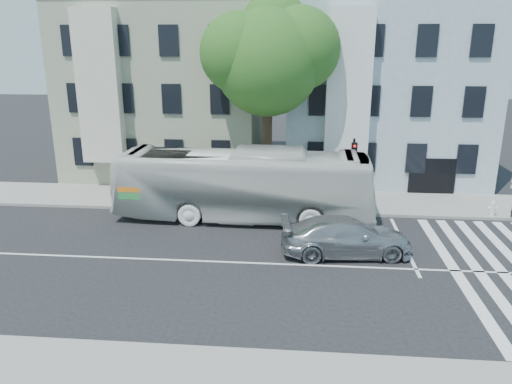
# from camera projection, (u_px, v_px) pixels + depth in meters

# --- Properties ---
(ground) EXTENTS (120.00, 120.00, 0.00)m
(ground) POSITION_uv_depth(u_px,v_px,m) (252.00, 263.00, 20.21)
(ground) COLOR black
(ground) RESTS_ON ground
(sidewalk_far) EXTENTS (80.00, 4.00, 0.15)m
(sidewalk_far) POSITION_uv_depth(u_px,v_px,m) (266.00, 200.00, 27.80)
(sidewalk_far) COLOR gray
(sidewalk_far) RESTS_ON ground
(building_left) EXTENTS (12.00, 10.00, 11.00)m
(building_left) POSITION_uv_depth(u_px,v_px,m) (170.00, 88.00, 33.45)
(building_left) COLOR gray
(building_left) RESTS_ON ground
(building_right) EXTENTS (12.00, 10.00, 11.00)m
(building_right) POSITION_uv_depth(u_px,v_px,m) (382.00, 90.00, 32.27)
(building_right) COLOR #98AAB5
(building_right) RESTS_ON ground
(street_tree) EXTENTS (7.30, 5.90, 11.10)m
(street_tree) POSITION_uv_depth(u_px,v_px,m) (269.00, 56.00, 26.21)
(street_tree) COLOR #2D2116
(street_tree) RESTS_ON ground
(bus) EXTENTS (3.30, 12.85, 3.56)m
(bus) POSITION_uv_depth(u_px,v_px,m) (243.00, 185.00, 24.71)
(bus) COLOR silver
(bus) RESTS_ON ground
(sedan) EXTENTS (2.78, 5.63, 1.58)m
(sedan) POSITION_uv_depth(u_px,v_px,m) (346.00, 237.00, 20.85)
(sedan) COLOR #A5A6AC
(sedan) RESTS_ON ground
(hedge) EXTENTS (8.47, 2.72, 0.70)m
(hedge) POSITION_uv_depth(u_px,v_px,m) (210.00, 198.00, 26.78)
(hedge) COLOR #296520
(hedge) RESTS_ON sidewalk_far
(traffic_signal) EXTENTS (0.39, 0.52, 3.82)m
(traffic_signal) POSITION_uv_depth(u_px,v_px,m) (353.00, 165.00, 25.78)
(traffic_signal) COLOR black
(traffic_signal) RESTS_ON ground
(fire_hydrant) EXTENTS (0.45, 0.26, 0.80)m
(fire_hydrant) POSITION_uv_depth(u_px,v_px,m) (493.00, 208.00, 25.07)
(fire_hydrant) COLOR silver
(fire_hydrant) RESTS_ON sidewalk_far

